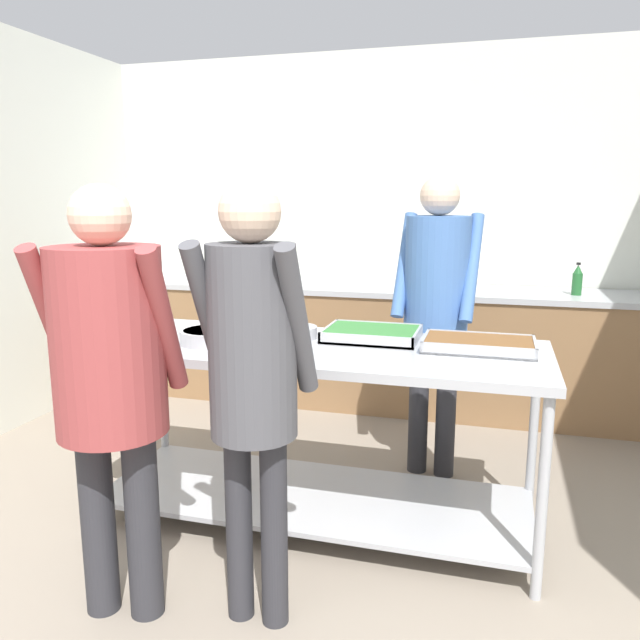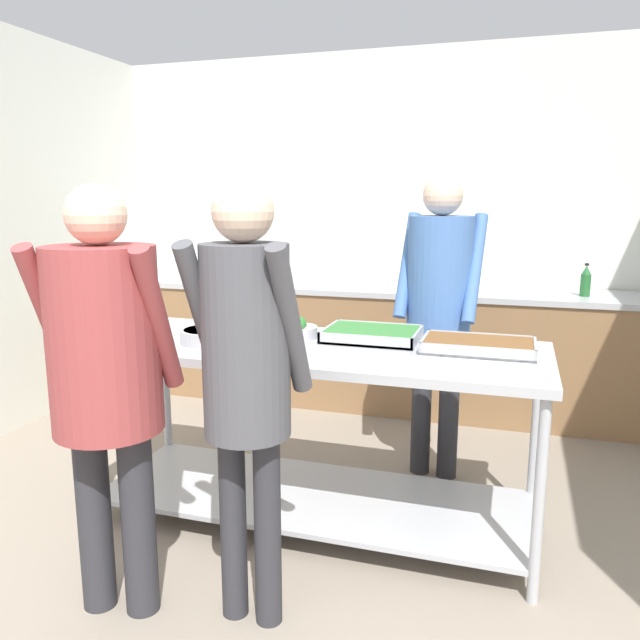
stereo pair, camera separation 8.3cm
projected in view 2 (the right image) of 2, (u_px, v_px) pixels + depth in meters
name	position (u px, v px, depth m)	size (l,w,h in m)	color
wall_rear	(386.00, 227.00, 4.90)	(4.52, 0.06, 2.65)	silver
back_counter	(373.00, 345.00, 4.72)	(4.36, 0.65, 0.90)	olive
serving_counter	(314.00, 403.00, 2.95)	(2.12, 0.80, 0.88)	#ADAFB5
plate_stack	(140.00, 331.00, 3.04)	(0.25, 0.25, 0.07)	white
sauce_pan	(211.00, 335.00, 2.94)	(0.43, 0.29, 0.06)	#ADAFB5
broccoli_bowl	(296.00, 329.00, 3.03)	(0.21, 0.21, 0.10)	#B2B2B7
serving_tray_vegetables	(372.00, 334.00, 3.00)	(0.45, 0.34, 0.05)	#ADAFB5
serving_tray_roast	(478.00, 346.00, 2.77)	(0.49, 0.30, 0.05)	#ADAFB5
guest_serving_left	(106.00, 362.00, 2.22)	(0.52, 0.39, 1.60)	#2D2D33
guest_serving_right	(246.00, 357.00, 2.16)	(0.40, 0.31, 1.61)	#2D2D33
cook_behind_counter	(439.00, 295.00, 3.37)	(0.47, 0.37, 1.67)	#2D2D33
water_bottle	(586.00, 281.00, 4.15)	(0.07, 0.07, 0.22)	#23602D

